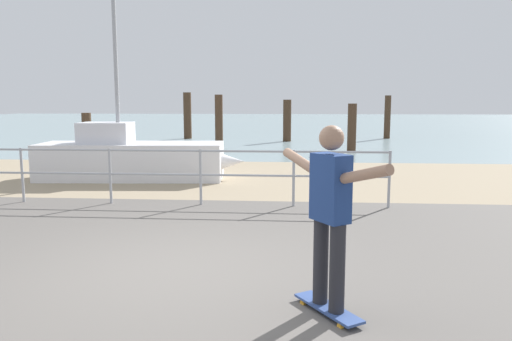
% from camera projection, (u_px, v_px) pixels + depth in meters
% --- Properties ---
extents(ground_plane, '(24.00, 10.00, 0.04)m').
position_uv_depth(ground_plane, '(138.00, 310.00, 4.66)').
color(ground_plane, '#605B56').
rests_on(ground_plane, ground).
extents(beach_strip, '(24.00, 6.00, 0.04)m').
position_uv_depth(beach_strip, '(236.00, 177.00, 12.55)').
color(beach_strip, tan).
rests_on(beach_strip, ground).
extents(sea_surface, '(72.00, 50.00, 0.04)m').
position_uv_depth(sea_surface, '(276.00, 123.00, 40.19)').
color(sea_surface, '#849EA3').
rests_on(sea_surface, ground).
extents(railing_fence, '(10.29, 0.05, 1.05)m').
position_uv_depth(railing_fence, '(110.00, 167.00, 9.24)').
color(railing_fence, '#9EA0A5').
rests_on(railing_fence, ground).
extents(sailboat, '(5.01, 1.71, 5.66)m').
position_uv_depth(sailboat, '(138.00, 158.00, 12.13)').
color(sailboat, silver).
rests_on(sailboat, ground).
extents(skateboard, '(0.61, 0.78, 0.08)m').
position_uv_depth(skateboard, '(328.00, 308.00, 4.53)').
color(skateboard, '#334C8C').
rests_on(skateboard, ground).
extents(skateboarder, '(0.88, 1.25, 1.65)m').
position_uv_depth(skateboarder, '(330.00, 206.00, 4.39)').
color(skateboarder, '#26262B').
rests_on(skateboarder, skateboard).
extents(groyne_post_0, '(0.34, 0.34, 1.45)m').
position_uv_depth(groyne_post_0, '(87.00, 132.00, 18.52)').
color(groyne_post_0, '#422D1E').
rests_on(groyne_post_0, ground).
extents(groyne_post_1, '(0.39, 0.39, 2.28)m').
position_uv_depth(groyne_post_1, '(187.00, 116.00, 24.47)').
color(groyne_post_1, '#422D1E').
rests_on(groyne_post_1, ground).
extents(groyne_post_2, '(0.29, 0.29, 2.12)m').
position_uv_depth(groyne_post_2, '(219.00, 123.00, 18.41)').
color(groyne_post_2, '#422D1E').
rests_on(groyne_post_2, ground).
extents(groyne_post_3, '(0.37, 0.37, 1.93)m').
position_uv_depth(groyne_post_3, '(287.00, 121.00, 22.89)').
color(groyne_post_3, '#422D1E').
rests_on(groyne_post_3, ground).
extents(groyne_post_4, '(0.33, 0.33, 1.79)m').
position_uv_depth(groyne_post_4, '(352.00, 128.00, 18.44)').
color(groyne_post_4, '#422D1E').
rests_on(groyne_post_4, ground).
extents(groyne_post_5, '(0.31, 0.31, 2.13)m').
position_uv_depth(groyne_post_5, '(387.00, 117.00, 24.56)').
color(groyne_post_5, '#422D1E').
rests_on(groyne_post_5, ground).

